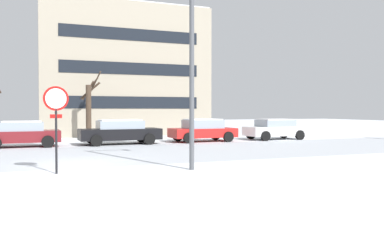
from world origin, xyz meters
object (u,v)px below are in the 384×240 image
at_px(stop_sign, 56,112).
at_px(parked_car_maroon, 22,134).
at_px(street_lamp, 202,53).
at_px(parked_car_black, 120,132).
at_px(parked_car_red, 203,130).
at_px(parked_car_white, 275,129).

height_order(stop_sign, parked_car_maroon, stop_sign).
relative_size(street_lamp, parked_car_black, 1.37).
relative_size(stop_sign, parked_car_maroon, 0.70).
bearing_deg(parked_car_red, street_lamp, -112.80).
bearing_deg(parked_car_black, stop_sign, -111.35).
distance_m(parked_car_maroon, parked_car_red, 10.43).
xyz_separation_m(street_lamp, parked_car_red, (4.54, 10.79, -3.14)).
relative_size(parked_car_maroon, parked_car_black, 0.84).
bearing_deg(street_lamp, parked_car_black, 93.64).
relative_size(stop_sign, parked_car_red, 0.66).
distance_m(parked_car_red, parked_car_white, 5.22).
bearing_deg(parked_car_maroon, parked_car_black, -1.61).
height_order(parked_car_red, parked_car_white, parked_car_red).
xyz_separation_m(stop_sign, parked_car_white, (14.31, 9.95, -1.19)).
bearing_deg(parked_car_red, parked_car_maroon, 179.82).
bearing_deg(parked_car_maroon, parked_car_red, -0.18).
height_order(stop_sign, parked_car_white, stop_sign).
distance_m(stop_sign, parked_car_black, 10.73).
distance_m(street_lamp, parked_car_white, 14.81).
distance_m(parked_car_maroon, parked_car_white, 15.64).
distance_m(stop_sign, parked_car_red, 13.61).
bearing_deg(parked_car_black, parked_car_red, 1.26).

